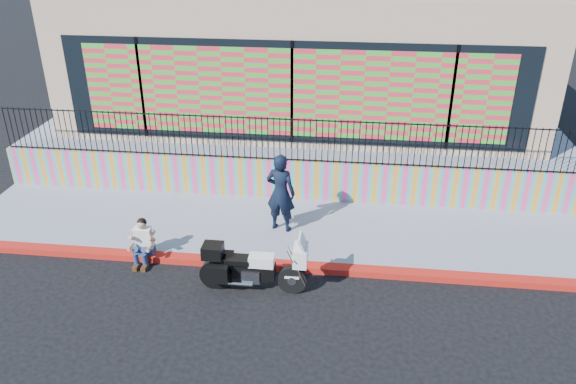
# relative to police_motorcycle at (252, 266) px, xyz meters

# --- Properties ---
(ground) EXTENTS (90.00, 90.00, 0.00)m
(ground) POSITION_rel_police_motorcycle_xyz_m (0.28, 0.85, -0.59)
(ground) COLOR black
(ground) RESTS_ON ground
(red_curb) EXTENTS (16.00, 0.30, 0.15)m
(red_curb) POSITION_rel_police_motorcycle_xyz_m (0.28, 0.85, -0.51)
(red_curb) COLOR #B60D18
(red_curb) RESTS_ON ground
(sidewalk) EXTENTS (16.00, 3.00, 0.15)m
(sidewalk) POSITION_rel_police_motorcycle_xyz_m (0.28, 2.50, -0.51)
(sidewalk) COLOR #868CA1
(sidewalk) RESTS_ON ground
(mural_wall) EXTENTS (16.00, 0.20, 1.10)m
(mural_wall) POSITION_rel_police_motorcycle_xyz_m (0.28, 4.10, 0.11)
(mural_wall) COLOR #FF4389
(mural_wall) RESTS_ON sidewalk
(metal_fence) EXTENTS (15.80, 0.04, 1.20)m
(metal_fence) POSITION_rel_police_motorcycle_xyz_m (0.28, 4.10, 1.26)
(metal_fence) COLOR black
(metal_fence) RESTS_ON mural_wall
(elevated_platform) EXTENTS (16.00, 10.00, 1.25)m
(elevated_platform) POSITION_rel_police_motorcycle_xyz_m (0.28, 9.20, 0.04)
(elevated_platform) COLOR #868CA1
(elevated_platform) RESTS_ON ground
(storefront_building) EXTENTS (14.00, 8.06, 4.00)m
(storefront_building) POSITION_rel_police_motorcycle_xyz_m (0.28, 8.98, 2.66)
(storefront_building) COLOR tan
(storefront_building) RESTS_ON elevated_platform
(police_motorcycle) EXTENTS (2.24, 0.74, 1.40)m
(police_motorcycle) POSITION_rel_police_motorcycle_xyz_m (0.00, 0.00, 0.00)
(police_motorcycle) COLOR black
(police_motorcycle) RESTS_ON ground
(police_officer) EXTENTS (0.82, 0.63, 2.00)m
(police_officer) POSITION_rel_police_motorcycle_xyz_m (0.30, 2.36, 0.56)
(police_officer) COLOR black
(police_officer) RESTS_ON sidewalk
(seated_man) EXTENTS (0.54, 0.71, 1.06)m
(seated_man) POSITION_rel_police_motorcycle_xyz_m (-2.64, 0.70, -0.14)
(seated_man) COLOR navy
(seated_man) RESTS_ON ground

